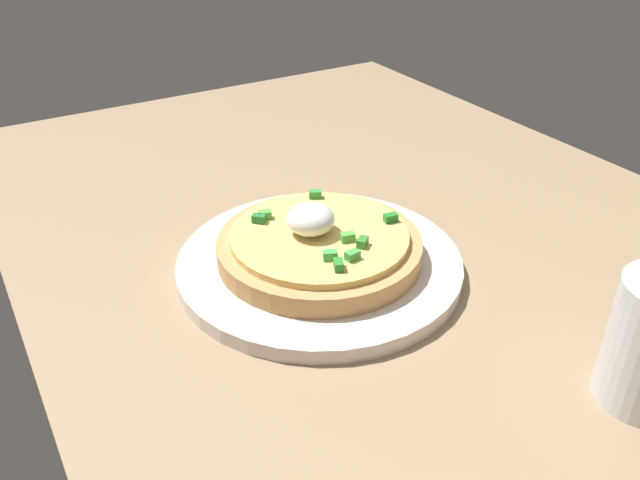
# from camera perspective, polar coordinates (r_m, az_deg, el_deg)

# --- Properties ---
(dining_table) EXTENTS (1.13, 0.73, 0.03)m
(dining_table) POSITION_cam_1_polar(r_m,az_deg,el_deg) (0.69, 6.67, -1.32)
(dining_table) COLOR #987C5D
(dining_table) RESTS_ON ground
(plate) EXTENTS (0.28, 0.28, 0.01)m
(plate) POSITION_cam_1_polar(r_m,az_deg,el_deg) (0.63, 0.00, -2.12)
(plate) COLOR silver
(plate) RESTS_ON dining_table
(pizza) EXTENTS (0.20, 0.20, 0.06)m
(pizza) POSITION_cam_1_polar(r_m,az_deg,el_deg) (0.62, -0.04, -0.41)
(pizza) COLOR tan
(pizza) RESTS_ON plate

